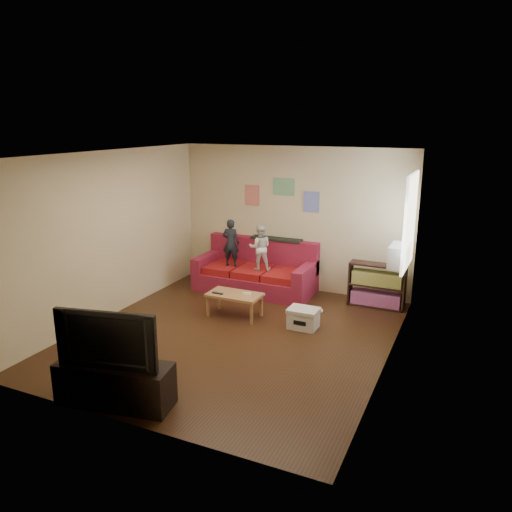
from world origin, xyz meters
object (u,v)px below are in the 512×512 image
at_px(child_a, 231,243).
at_px(television, 111,336).
at_px(coffee_table, 235,297).
at_px(file_box, 303,318).
at_px(child_b, 260,247).
at_px(tv_stand, 115,384).
at_px(sofa, 257,273).
at_px(bookshelf, 377,288).

bearing_deg(child_a, television, 90.19).
distance_m(child_a, coffee_table, 1.50).
height_order(file_box, television, television).
bearing_deg(file_box, child_b, 136.87).
bearing_deg(tv_stand, sofa, 82.06).
bearing_deg(bookshelf, coffee_table, -144.83).
distance_m(coffee_table, file_box, 1.21).
bearing_deg(child_b, tv_stand, 66.79).
xyz_separation_m(child_b, coffee_table, (0.08, -1.21, -0.55)).
relative_size(coffee_table, tv_stand, 0.66).
bearing_deg(coffee_table, bookshelf, 35.17).
distance_m(sofa, child_a, 0.76).
height_order(file_box, tv_stand, tv_stand).
distance_m(child_b, file_box, 1.89).
xyz_separation_m(child_b, file_box, (1.28, -1.19, -0.73)).
relative_size(child_a, file_box, 1.94).
bearing_deg(television, file_box, 54.84).
bearing_deg(television, bookshelf, 52.19).
relative_size(coffee_table, bookshelf, 0.92).
distance_m(sofa, coffee_table, 1.40).
xyz_separation_m(file_box, television, (-1.24, -2.94, 0.67)).
relative_size(sofa, bookshelf, 2.32).
relative_size(child_a, coffee_table, 1.02).
height_order(child_b, television, child_b).
xyz_separation_m(coffee_table, tv_stand, (-0.05, -2.92, -0.09)).
xyz_separation_m(coffee_table, television, (-0.05, -2.92, 0.50)).
distance_m(child_a, bookshelf, 2.79).
relative_size(coffee_table, file_box, 1.90).
bearing_deg(tv_stand, coffee_table, 78.69).
relative_size(file_box, television, 0.40).
bearing_deg(coffee_table, television, -90.99).
relative_size(child_b, tv_stand, 0.64).
distance_m(bookshelf, tv_stand, 4.83).
distance_m(file_box, tv_stand, 3.19).
height_order(bookshelf, file_box, bookshelf).
bearing_deg(child_a, sofa, -167.21).
bearing_deg(tv_stand, television, 0.00).
distance_m(child_a, child_b, 0.60).
height_order(bookshelf, television, television).
relative_size(coffee_table, television, 0.75).
bearing_deg(tv_stand, bookshelf, 54.08).
bearing_deg(bookshelf, file_box, -120.71).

